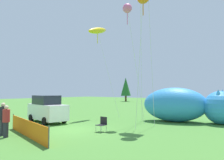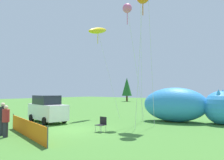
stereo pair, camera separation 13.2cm
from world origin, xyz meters
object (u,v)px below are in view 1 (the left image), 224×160
inflatable_cat (186,106)px  kite_pink_octopus (127,9)px  parked_car (47,109)px  folding_chair (102,123)px  kite_yellow_hero (98,31)px  spectator_in_yellow_shirt (3,118)px  spectator_in_red_shirt (6,120)px

inflatable_cat → kite_pink_octopus: 9.12m
parked_car → inflatable_cat: bearing=48.0°
folding_chair → kite_pink_octopus: 9.19m
folding_chair → kite_yellow_hero: (-5.41, 5.34, 7.98)m
parked_car → kite_yellow_hero: (0.84, 5.11, 7.45)m
folding_chair → kite_yellow_hero: size_ratio=0.10×
kite_yellow_hero → parked_car: bearing=-99.3°
folding_chair → kite_pink_octopus: size_ratio=0.10×
parked_car → spectator_in_yellow_shirt: parked_car is taller
spectator_in_red_shirt → kite_yellow_hero: kite_yellow_hero is taller
spectator_in_red_shirt → spectator_in_yellow_shirt: (-0.63, 0.10, 0.07)m
spectator_in_red_shirt → kite_pink_octopus: bearing=73.3°
folding_chair → kite_yellow_hero: bearing=-138.2°
spectator_in_red_shirt → spectator_in_yellow_shirt: 0.64m
spectator_in_yellow_shirt → kite_yellow_hero: size_ratio=0.20×
folding_chair → spectator_in_red_shirt: spectator_in_red_shirt is taller
kite_pink_octopus → kite_yellow_hero: (-4.89, 1.80, -0.48)m
parked_car → folding_chair: size_ratio=4.81×
inflatable_cat → spectator_in_red_shirt: inflatable_cat is taller
kite_pink_octopus → folding_chair: bearing=-81.5°
inflatable_cat → spectator_in_yellow_shirt: bearing=-132.2°
folding_chair → spectator_in_red_shirt: (-2.96, -4.61, 0.43)m
spectator_in_yellow_shirt → kite_yellow_hero: 12.50m
kite_pink_octopus → parked_car: bearing=-150.0°
parked_car → kite_yellow_hero: kite_yellow_hero is taller
spectator_in_red_shirt → kite_pink_octopus: (2.44, 8.14, 8.03)m
spectator_in_yellow_shirt → parked_car: bearing=119.2°
parked_car → kite_pink_octopus: 10.32m
spectator_in_red_shirt → spectator_in_yellow_shirt: bearing=171.2°
spectator_in_red_shirt → kite_pink_octopus: size_ratio=0.19×
spectator_in_red_shirt → kite_pink_octopus: 11.69m
kite_pink_octopus → kite_yellow_hero: kite_pink_octopus is taller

